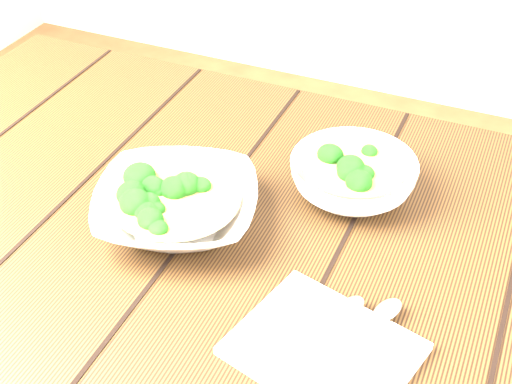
# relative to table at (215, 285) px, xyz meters

# --- Properties ---
(table) EXTENTS (1.20, 0.80, 0.75)m
(table) POSITION_rel_table_xyz_m (0.00, 0.00, 0.00)
(table) COLOR #382510
(table) RESTS_ON ground
(soup_bowl_front) EXTENTS (0.29, 0.29, 0.07)m
(soup_bowl_front) POSITION_rel_table_xyz_m (-0.05, -0.01, 0.15)
(soup_bowl_front) COLOR silver
(soup_bowl_front) RESTS_ON table
(soup_bowl_back) EXTENTS (0.22, 0.22, 0.07)m
(soup_bowl_back) POSITION_rel_table_xyz_m (0.16, 0.15, 0.15)
(soup_bowl_back) COLOR silver
(soup_bowl_back) RESTS_ON table
(trivet) EXTENTS (0.13, 0.13, 0.03)m
(trivet) POSITION_rel_table_xyz_m (-0.02, 0.03, 0.13)
(trivet) COLOR black
(trivet) RESTS_ON table
(napkin) EXTENTS (0.23, 0.20, 0.01)m
(napkin) POSITION_rel_table_xyz_m (0.22, -0.15, 0.13)
(napkin) COLOR beige
(napkin) RESTS_ON table
(spoon_left) EXTENTS (0.07, 0.16, 0.01)m
(spoon_left) POSITION_rel_table_xyz_m (0.22, -0.12, 0.13)
(spoon_left) COLOR #A39E90
(spoon_left) RESTS_ON napkin
(spoon_right) EXTENTS (0.07, 0.16, 0.01)m
(spoon_right) POSITION_rel_table_xyz_m (0.26, -0.10, 0.13)
(spoon_right) COLOR #A39E90
(spoon_right) RESTS_ON napkin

